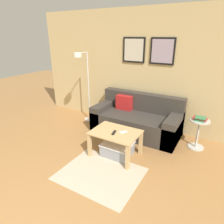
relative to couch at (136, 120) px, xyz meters
The scene contains 10 objects.
wall_back 1.09m from the couch, 94.60° to the left, with size 5.60×0.09×2.55m.
area_rug 1.62m from the couch, 86.35° to the right, with size 1.22×0.99×0.01m, color #C1B299.
couch is the anchor object (origin of this frame).
coffee_table 1.01m from the couch, 87.54° to the right, with size 0.81×0.60×0.46m.
storage_bin 0.99m from the couch, 86.04° to the right, with size 0.51×0.46×0.22m.
floor_lamp 1.48m from the couch, behind, with size 0.27×0.56×1.66m.
side_table 1.25m from the couch, ahead, with size 0.35×0.35×0.57m.
book_stack 1.28m from the couch, ahead, with size 0.25×0.18×0.06m.
remote_control 1.08m from the couch, 87.58° to the right, with size 0.04×0.15×0.02m, color black.
cell_phone 0.98m from the couch, 80.21° to the right, with size 0.07×0.14×0.01m, color silver.
Camera 1 is at (1.57, -0.51, 2.02)m, focal length 32.00 mm.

